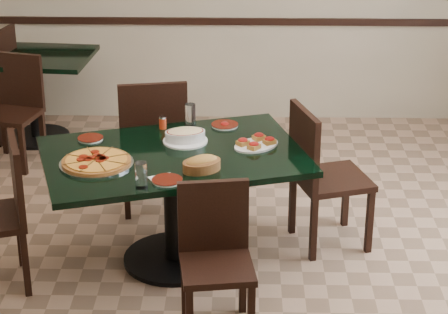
{
  "coord_description": "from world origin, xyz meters",
  "views": [
    {
      "loc": [
        0.17,
        -4.77,
        2.85
      ],
      "look_at": [
        0.06,
        0.0,
        0.78
      ],
      "focal_mm": 70.0,
      "sensor_mm": 36.0,
      "label": 1
    }
  ],
  "objects_px": {
    "chair_far": "(153,137)",
    "back_chair_near": "(15,104)",
    "back_table": "(33,81)",
    "chair_left": "(1,206)",
    "pepperoni_pizza": "(96,162)",
    "lasagna_casserole": "(185,135)",
    "main_table": "(174,180)",
    "chair_near": "(215,250)",
    "bruschetta_platter": "(256,143)",
    "bread_basket": "(202,164)",
    "chair_right": "(319,170)"
  },
  "relations": [
    {
      "from": "pepperoni_pizza",
      "to": "bruschetta_platter",
      "type": "distance_m",
      "value": 1.0
    },
    {
      "from": "chair_near",
      "to": "pepperoni_pizza",
      "type": "xyz_separation_m",
      "value": [
        -0.72,
        0.52,
        0.3
      ]
    },
    {
      "from": "chair_left",
      "to": "pepperoni_pizza",
      "type": "xyz_separation_m",
      "value": [
        0.57,
        0.11,
        0.25
      ]
    },
    {
      "from": "main_table",
      "to": "chair_right",
      "type": "relative_size",
      "value": 1.87
    },
    {
      "from": "chair_left",
      "to": "bread_basket",
      "type": "relative_size",
      "value": 3.29
    },
    {
      "from": "back_table",
      "to": "lasagna_casserole",
      "type": "distance_m",
      "value": 2.36
    },
    {
      "from": "back_chair_near",
      "to": "pepperoni_pizza",
      "type": "xyz_separation_m",
      "value": [
        0.95,
        -1.77,
        0.28
      ]
    },
    {
      "from": "chair_far",
      "to": "chair_left",
      "type": "xyz_separation_m",
      "value": [
        -0.81,
        -1.01,
        -0.04
      ]
    },
    {
      "from": "chair_far",
      "to": "bruschetta_platter",
      "type": "height_order",
      "value": "chair_far"
    },
    {
      "from": "chair_left",
      "to": "back_chair_near",
      "type": "xyz_separation_m",
      "value": [
        -0.38,
        1.88,
        -0.04
      ]
    },
    {
      "from": "main_table",
      "to": "chair_right",
      "type": "bearing_deg",
      "value": -2.4
    },
    {
      "from": "back_table",
      "to": "chair_far",
      "type": "xyz_separation_m",
      "value": [
        1.15,
        -1.34,
        0.04
      ]
    },
    {
      "from": "chair_left",
      "to": "chair_near",
      "type": "bearing_deg",
      "value": 53.91
    },
    {
      "from": "chair_far",
      "to": "chair_near",
      "type": "distance_m",
      "value": 1.5
    },
    {
      "from": "bread_basket",
      "to": "chair_left",
      "type": "bearing_deg",
      "value": 153.26
    },
    {
      "from": "pepperoni_pizza",
      "to": "bruschetta_platter",
      "type": "bearing_deg",
      "value": 17.53
    },
    {
      "from": "pepperoni_pizza",
      "to": "main_table",
      "type": "bearing_deg",
      "value": 21.59
    },
    {
      "from": "main_table",
      "to": "pepperoni_pizza",
      "type": "xyz_separation_m",
      "value": [
        -0.44,
        -0.18,
        0.2
      ]
    },
    {
      "from": "chair_near",
      "to": "bread_basket",
      "type": "bearing_deg",
      "value": 93.7
    },
    {
      "from": "main_table",
      "to": "back_table",
      "type": "xyz_separation_m",
      "value": [
        -1.35,
        2.06,
        -0.04
      ]
    },
    {
      "from": "bread_basket",
      "to": "main_table",
      "type": "bearing_deg",
      "value": 98.25
    },
    {
      "from": "chair_right",
      "to": "chair_left",
      "type": "xyz_separation_m",
      "value": [
        -1.93,
        -0.53,
        -0.02
      ]
    },
    {
      "from": "chair_right",
      "to": "pepperoni_pizza",
      "type": "xyz_separation_m",
      "value": [
        -1.36,
        -0.42,
        0.23
      ]
    },
    {
      "from": "lasagna_casserole",
      "to": "bruschetta_platter",
      "type": "bearing_deg",
      "value": -19.66
    },
    {
      "from": "chair_right",
      "to": "chair_left",
      "type": "bearing_deg",
      "value": 88.01
    },
    {
      "from": "main_table",
      "to": "lasagna_casserole",
      "type": "height_order",
      "value": "lasagna_casserole"
    },
    {
      "from": "back_table",
      "to": "lasagna_casserole",
      "type": "bearing_deg",
      "value": -47.89
    },
    {
      "from": "chair_near",
      "to": "bruschetta_platter",
      "type": "relative_size",
      "value": 2.28
    },
    {
      "from": "main_table",
      "to": "bread_basket",
      "type": "distance_m",
      "value": 0.38
    },
    {
      "from": "chair_near",
      "to": "chair_left",
      "type": "bearing_deg",
      "value": 154.49
    },
    {
      "from": "bruschetta_platter",
      "to": "pepperoni_pizza",
      "type": "bearing_deg",
      "value": 158.37
    },
    {
      "from": "bread_basket",
      "to": "back_table",
      "type": "bearing_deg",
      "value": 94.97
    },
    {
      "from": "main_table",
      "to": "chair_right",
      "type": "xyz_separation_m",
      "value": [
        0.92,
        0.24,
        -0.03
      ]
    },
    {
      "from": "back_table",
      "to": "chair_right",
      "type": "bearing_deg",
      "value": -33.55
    },
    {
      "from": "back_table",
      "to": "bread_basket",
      "type": "bearing_deg",
      "value": -51.26
    },
    {
      "from": "chair_near",
      "to": "back_chair_near",
      "type": "relative_size",
      "value": 0.97
    },
    {
      "from": "main_table",
      "to": "chair_left",
      "type": "relative_size",
      "value": 1.93
    },
    {
      "from": "back_table",
      "to": "pepperoni_pizza",
      "type": "xyz_separation_m",
      "value": [
        0.91,
        -2.23,
        0.24
      ]
    },
    {
      "from": "main_table",
      "to": "chair_right",
      "type": "height_order",
      "value": "chair_right"
    },
    {
      "from": "main_table",
      "to": "back_chair_near",
      "type": "relative_size",
      "value": 2.06
    },
    {
      "from": "main_table",
      "to": "chair_left",
      "type": "height_order",
      "value": "chair_left"
    },
    {
      "from": "chair_far",
      "to": "back_chair_near",
      "type": "bearing_deg",
      "value": -46.81
    },
    {
      "from": "back_table",
      "to": "lasagna_casserole",
      "type": "height_order",
      "value": "lasagna_casserole"
    },
    {
      "from": "lasagna_casserole",
      "to": "chair_left",
      "type": "bearing_deg",
      "value": -167.9
    },
    {
      "from": "chair_far",
      "to": "bruschetta_platter",
      "type": "xyz_separation_m",
      "value": [
        0.71,
        -0.6,
        0.21
      ]
    },
    {
      "from": "chair_far",
      "to": "back_chair_near",
      "type": "height_order",
      "value": "chair_far"
    },
    {
      "from": "chair_far",
      "to": "bread_basket",
      "type": "height_order",
      "value": "chair_far"
    },
    {
      "from": "back_table",
      "to": "chair_left",
      "type": "height_order",
      "value": "chair_left"
    },
    {
      "from": "pepperoni_pizza",
      "to": "lasagna_casserole",
      "type": "height_order",
      "value": "lasagna_casserole"
    },
    {
      "from": "back_table",
      "to": "bread_basket",
      "type": "relative_size",
      "value": 3.75
    }
  ]
}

